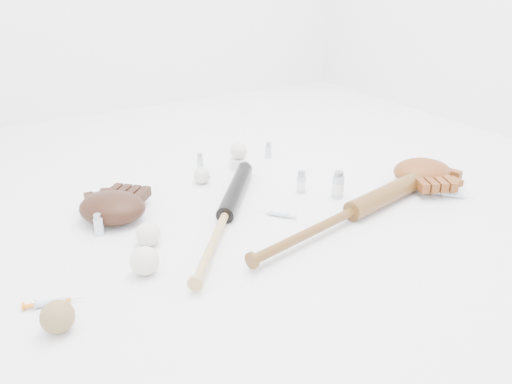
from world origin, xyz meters
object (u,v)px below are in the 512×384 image
bat_dark (225,215)px  pedestal (239,163)px  bat_wood (353,211)px  glove_dark (112,207)px

bat_dark → pedestal: bearing=4.8°
bat_dark → bat_wood: 0.43m
bat_dark → pedestal: bat_dark is taller
bat_wood → pedestal: bearing=88.3°
glove_dark → pedestal: size_ratio=3.68×
glove_dark → pedestal: glove_dark is taller
bat_dark → pedestal: (0.28, 0.40, -0.01)m
bat_dark → glove_dark: glove_dark is taller
glove_dark → pedestal: (0.59, 0.19, -0.03)m
bat_dark → glove_dark: bearing=95.4°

